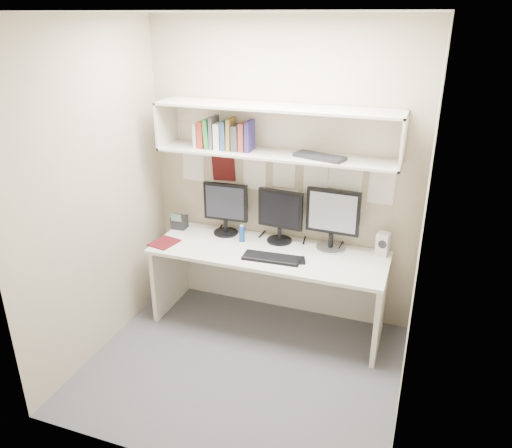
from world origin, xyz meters
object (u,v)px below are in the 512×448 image
(keyboard, at_px, (272,258))
(monitor_center, at_px, (280,214))
(speaker, at_px, (383,244))
(desk, at_px, (268,288))
(maroon_notebook, at_px, (164,243))
(monitor_right, at_px, (332,218))
(desk_phone, at_px, (179,222))
(monitor_left, at_px, (226,207))

(keyboard, bearing_deg, monitor_center, 93.83)
(speaker, bearing_deg, monitor_center, -169.65)
(monitor_center, bearing_deg, desk, -92.20)
(maroon_notebook, bearing_deg, desk, 22.34)
(desk, bearing_deg, monitor_center, 82.22)
(monitor_right, bearing_deg, desk_phone, -175.80)
(desk, relative_size, desk_phone, 12.50)
(monitor_center, relative_size, monitor_right, 0.89)
(monitor_left, xyz_separation_m, speaker, (1.40, 0.02, -0.16))
(monitor_left, relative_size, keyboard, 1.00)
(monitor_center, bearing_deg, speaker, 6.76)
(keyboard, bearing_deg, speaker, 21.75)
(monitor_center, xyz_separation_m, keyboard, (0.04, -0.37, -0.24))
(monitor_right, bearing_deg, monitor_left, -177.51)
(keyboard, distance_m, maroon_notebook, 0.98)
(desk_phone, bearing_deg, monitor_right, 0.45)
(monitor_left, bearing_deg, monitor_right, -2.47)
(monitor_center, xyz_separation_m, monitor_right, (0.46, -0.00, 0.03))
(desk, bearing_deg, speaker, 14.53)
(monitor_left, bearing_deg, maroon_notebook, -139.52)
(speaker, bearing_deg, desk_phone, -168.95)
(keyboard, bearing_deg, maroon_notebook, 178.38)
(desk, distance_m, desk_phone, 1.05)
(speaker, bearing_deg, keyboard, -146.07)
(desk, bearing_deg, keyboard, -63.73)
(monitor_center, xyz_separation_m, maroon_notebook, (-0.94, -0.39, -0.25))
(desk, relative_size, monitor_left, 4.21)
(monitor_right, xyz_separation_m, maroon_notebook, (-1.39, -0.39, -0.28))
(monitor_right, height_order, desk_phone, monitor_right)
(monitor_center, xyz_separation_m, desk_phone, (-0.97, -0.04, -0.19))
(desk, distance_m, monitor_center, 0.66)
(desk_phone, bearing_deg, desk, -11.90)
(desk, relative_size, monitor_center, 4.24)
(monitor_right, bearing_deg, monitor_center, -177.52)
(desk, distance_m, monitor_right, 0.84)
(monitor_center, bearing_deg, desk_phone, -171.90)
(monitor_left, relative_size, monitor_right, 0.90)
(desk, height_order, monitor_center, monitor_center)
(maroon_notebook, bearing_deg, monitor_left, 54.39)
(desk_phone, bearing_deg, monitor_center, 1.26)
(speaker, distance_m, maroon_notebook, 1.87)
(monitor_left, xyz_separation_m, maroon_notebook, (-0.42, -0.39, -0.25))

